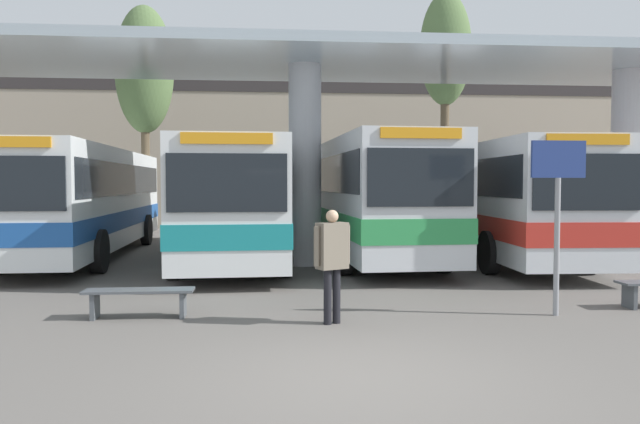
# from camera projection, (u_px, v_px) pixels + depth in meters

# --- Properties ---
(ground_plane) EXTENTS (100.00, 100.00, 0.00)m
(ground_plane) POSITION_uv_depth(u_px,v_px,m) (363.00, 378.00, 6.94)
(ground_plane) COLOR #605B56
(townhouse_backdrop) EXTENTS (40.00, 0.58, 8.51)m
(townhouse_backdrop) POSITION_uv_depth(u_px,v_px,m) (286.00, 125.00, 29.98)
(townhouse_backdrop) COLOR tan
(townhouse_backdrop) RESTS_ON ground_plane
(station_canopy) EXTENTS (22.74, 5.43, 5.47)m
(station_canopy) POSITION_uv_depth(u_px,v_px,m) (305.00, 90.00, 16.21)
(station_canopy) COLOR silver
(station_canopy) RESTS_ON ground_plane
(transit_bus_left_bay) EXTENTS (2.88, 11.84, 3.12)m
(transit_bus_left_bay) POSITION_uv_depth(u_px,v_px,m) (85.00, 197.00, 18.28)
(transit_bus_left_bay) COLOR white
(transit_bus_left_bay) RESTS_ON ground_plane
(transit_bus_center_bay) EXTENTS (3.01, 10.63, 3.16)m
(transit_bus_center_bay) POSITION_uv_depth(u_px,v_px,m) (232.00, 197.00, 17.26)
(transit_bus_center_bay) COLOR white
(transit_bus_center_bay) RESTS_ON ground_plane
(transit_bus_right_bay) EXTENTS (2.99, 11.14, 3.31)m
(transit_bus_right_bay) POSITION_uv_depth(u_px,v_px,m) (365.00, 193.00, 18.07)
(transit_bus_right_bay) COLOR silver
(transit_bus_right_bay) RESTS_ON ground_plane
(transit_bus_far_right_bay) EXTENTS (3.00, 12.15, 3.17)m
(transit_bus_far_right_bay) POSITION_uv_depth(u_px,v_px,m) (489.00, 196.00, 18.43)
(transit_bus_far_right_bay) COLOR silver
(transit_bus_far_right_bay) RESTS_ON ground_plane
(waiting_bench_near_pillar) EXTENTS (1.73, 0.44, 0.46)m
(waiting_bench_near_pillar) POSITION_uv_depth(u_px,v_px,m) (139.00, 297.00, 9.99)
(waiting_bench_near_pillar) COLOR #4C5156
(waiting_bench_near_pillar) RESTS_ON ground_plane
(info_sign_platform) EXTENTS (0.90, 0.09, 2.85)m
(info_sign_platform) POSITION_uv_depth(u_px,v_px,m) (558.00, 191.00, 10.09)
(info_sign_platform) COLOR gray
(info_sign_platform) RESTS_ON ground_plane
(pedestrian_waiting) EXTENTS (0.62, 0.43, 1.76)m
(pedestrian_waiting) POSITION_uv_depth(u_px,v_px,m) (332.00, 254.00, 9.54)
(pedestrian_waiting) COLOR black
(pedestrian_waiting) RESTS_ON ground_plane
(poplar_tree_behind_left) EXTENTS (1.81, 1.81, 8.89)m
(poplar_tree_behind_left) POSITION_uv_depth(u_px,v_px,m) (445.00, 54.00, 22.04)
(poplar_tree_behind_left) COLOR brown
(poplar_tree_behind_left) RESTS_ON ground_plane
(poplar_tree_behind_right) EXTENTS (2.15, 2.15, 8.72)m
(poplar_tree_behind_right) POSITION_uv_depth(u_px,v_px,m) (144.00, 72.00, 23.12)
(poplar_tree_behind_right) COLOR brown
(poplar_tree_behind_right) RESTS_ON ground_plane
(parked_car_street) EXTENTS (4.45, 2.07, 1.95)m
(parked_car_street) POSITION_uv_depth(u_px,v_px,m) (511.00, 209.00, 28.29)
(parked_car_street) COLOR black
(parked_car_street) RESTS_ON ground_plane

